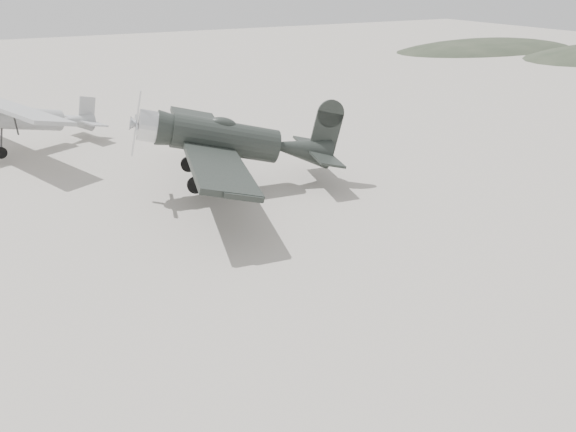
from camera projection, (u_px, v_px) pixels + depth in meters
name	position (u px, v px, depth m)	size (l,w,h in m)	color
ground	(278.00, 288.00, 17.31)	(160.00, 160.00, 0.00)	#9B9489
hill_northeast	(486.00, 49.00, 71.16)	(32.00, 16.00, 5.20)	#2A3325
lowwing_monoplane	(235.00, 141.00, 24.50)	(9.28, 12.85, 4.13)	black
highwing_monoplane	(15.00, 113.00, 29.58)	(8.46, 11.70, 3.35)	#9EA1A3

